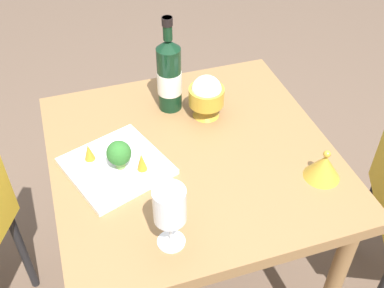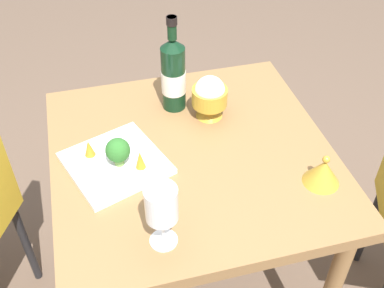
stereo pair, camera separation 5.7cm
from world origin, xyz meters
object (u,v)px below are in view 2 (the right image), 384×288
rice_bowl (210,96)px  carrot_garnish_right (89,148)px  rice_bowl_lid (323,172)px  broccoli_floret (118,151)px  wine_glass (161,205)px  carrot_garnish_left (140,160)px  wine_bottle (172,74)px  serving_plate (116,163)px

rice_bowl → carrot_garnish_right: 0.40m
rice_bowl_lid → broccoli_floret: 0.55m
wine_glass → broccoli_floret: bearing=-76.5°
rice_bowl → carrot_garnish_left: size_ratio=2.51×
wine_glass → rice_bowl: 0.50m
carrot_garnish_right → wine_bottle: bearing=-147.1°
wine_bottle → rice_bowl: bearing=142.2°
wine_bottle → carrot_garnish_right: bearing=32.9°
wine_glass → broccoli_floret: size_ratio=2.09×
wine_bottle → rice_bowl: 0.13m
rice_bowl → carrot_garnish_right: rice_bowl is taller
wine_glass → broccoli_floret: (0.07, -0.27, -0.06)m
wine_bottle → carrot_garnish_right: wine_bottle is taller
carrot_garnish_right → serving_plate: bearing=145.3°
rice_bowl → serving_plate: size_ratio=0.44×
rice_bowl → rice_bowl_lid: (-0.21, 0.35, -0.04)m
serving_plate → rice_bowl: bearing=-154.3°
rice_bowl_lid → serving_plate: bearing=-21.0°
wine_glass → carrot_garnish_right: size_ratio=3.46×
carrot_garnish_right → rice_bowl: bearing=-164.3°
rice_bowl → carrot_garnish_left: bearing=37.4°
wine_bottle → serving_plate: (0.22, 0.23, -0.11)m
serving_plate → wine_bottle: bearing=-133.7°
rice_bowl_lid → carrot_garnish_right: bearing=-22.6°
rice_bowl → carrot_garnish_right: (0.38, 0.11, -0.03)m
wine_bottle → serving_plate: size_ratio=0.98×
serving_plate → carrot_garnish_left: bearing=148.4°
carrot_garnish_right → wine_glass: bearing=113.0°
rice_bowl_lid → broccoli_floret: size_ratio=1.17×
serving_plate → carrot_garnish_left: size_ratio=5.67×
serving_plate → broccoli_floret: bearing=127.8°
wine_glass → rice_bowl_lid: 0.47m
rice_bowl_lid → carrot_garnish_right: (0.59, -0.25, 0.00)m
serving_plate → carrot_garnish_right: bearing=-34.7°
broccoli_floret → carrot_garnish_right: broccoli_floret is taller
broccoli_floret → rice_bowl: bearing=-151.6°
serving_plate → carrot_garnish_left: 0.08m
rice_bowl → rice_bowl_lid: 0.41m
rice_bowl_lid → serving_plate: size_ratio=0.31×
carrot_garnish_left → serving_plate: bearing=-31.6°
rice_bowl → carrot_garnish_right: size_ratio=2.74×
wine_glass → serving_plate: bearing=-75.2°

